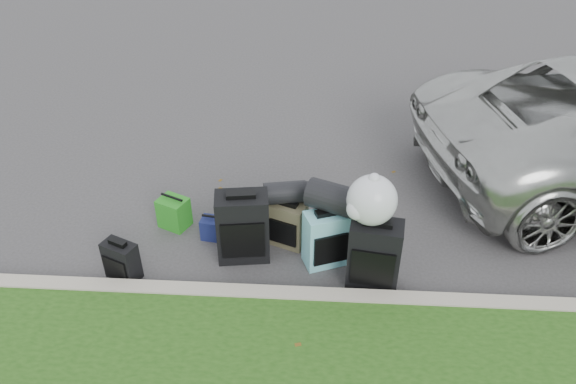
# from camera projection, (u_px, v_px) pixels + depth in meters

# --- Properties ---
(ground) EXTENTS (120.00, 120.00, 0.00)m
(ground) POSITION_uv_depth(u_px,v_px,m) (295.00, 240.00, 6.61)
(ground) COLOR #383535
(ground) RESTS_ON ground
(curb) EXTENTS (120.00, 0.18, 0.15)m
(curb) POSITION_uv_depth(u_px,v_px,m) (291.00, 297.00, 5.74)
(curb) COLOR #9E937F
(curb) RESTS_ON ground
(suitcase_small_black) EXTENTS (0.41, 0.33, 0.45)m
(suitcase_small_black) POSITION_uv_depth(u_px,v_px,m) (122.00, 261.00, 5.97)
(suitcase_small_black) COLOR black
(suitcase_small_black) RESTS_ON ground
(suitcase_large_black_left) EXTENTS (0.61, 0.42, 0.82)m
(suitcase_large_black_left) POSITION_uv_depth(u_px,v_px,m) (243.00, 227.00, 6.16)
(suitcase_large_black_left) COLOR black
(suitcase_large_black_left) RESTS_ON ground
(suitcase_olive) EXTENTS (0.46, 0.38, 0.55)m
(suitcase_olive) POSITION_uv_depth(u_px,v_px,m) (288.00, 224.00, 6.41)
(suitcase_olive) COLOR #3E3A27
(suitcase_olive) RESTS_ON ground
(suitcase_teal) EXTENTS (0.53, 0.43, 0.66)m
(suitcase_teal) POSITION_uv_depth(u_px,v_px,m) (326.00, 239.00, 6.11)
(suitcase_teal) COLOR #5A9BA7
(suitcase_teal) RESTS_ON ground
(suitcase_large_black_right) EXTENTS (0.57, 0.40, 0.80)m
(suitcase_large_black_right) POSITION_uv_depth(u_px,v_px,m) (374.00, 255.00, 5.79)
(suitcase_large_black_right) COLOR black
(suitcase_large_black_right) RESTS_ON ground
(tote_green) EXTENTS (0.42, 0.38, 0.38)m
(tote_green) POSITION_uv_depth(u_px,v_px,m) (174.00, 213.00, 6.73)
(tote_green) COLOR #24811C
(tote_green) RESTS_ON ground
(tote_navy) EXTENTS (0.28, 0.23, 0.27)m
(tote_navy) POSITION_uv_depth(u_px,v_px,m) (212.00, 228.00, 6.58)
(tote_navy) COLOR #161E50
(tote_navy) RESTS_ON ground
(duffel_left) EXTENTS (0.50, 0.33, 0.25)m
(duffel_left) POSITION_uv_depth(u_px,v_px,m) (285.00, 193.00, 6.23)
(duffel_left) COLOR black
(duffel_left) RESTS_ON suitcase_olive
(duffel_right) EXTENTS (0.65, 0.52, 0.32)m
(duffel_right) POSITION_uv_depth(u_px,v_px,m) (334.00, 198.00, 5.88)
(duffel_right) COLOR black
(duffel_right) RESTS_ON suitcase_teal
(trash_bag) EXTENTS (0.50, 0.50, 0.50)m
(trash_bag) POSITION_uv_depth(u_px,v_px,m) (372.00, 200.00, 5.48)
(trash_bag) COLOR silver
(trash_bag) RESTS_ON suitcase_large_black_right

